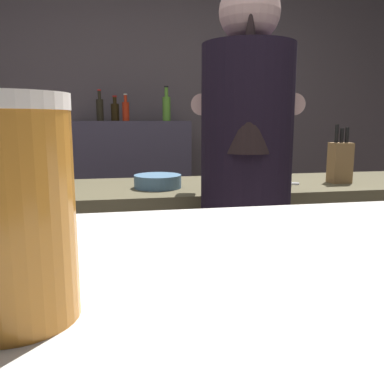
# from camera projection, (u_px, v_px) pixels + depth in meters

# --- Properties ---
(wall_back) EXTENTS (5.20, 0.10, 2.70)m
(wall_back) POSITION_uv_depth(u_px,v_px,m) (149.00, 105.00, 3.47)
(wall_back) COLOR #53484B
(wall_back) RESTS_ON ground
(prep_counter) EXTENTS (2.10, 0.60, 0.92)m
(prep_counter) POSITION_uv_depth(u_px,v_px,m) (246.00, 270.00, 2.11)
(prep_counter) COLOR #4C452F
(prep_counter) RESTS_ON ground
(back_shelf) EXTENTS (0.91, 0.36, 1.22)m
(back_shelf) POSITION_uv_depth(u_px,v_px,m) (133.00, 197.00, 3.30)
(back_shelf) COLOR #393344
(back_shelf) RESTS_ON ground
(bartender) EXTENTS (0.49, 0.55, 1.72)m
(bartender) POSITION_uv_depth(u_px,v_px,m) (246.00, 182.00, 1.54)
(bartender) COLOR #352732
(bartender) RESTS_ON ground
(knife_block) EXTENTS (0.10, 0.08, 0.29)m
(knife_block) POSITION_uv_depth(u_px,v_px,m) (340.00, 162.00, 2.02)
(knife_block) COLOR olive
(knife_block) RESTS_ON prep_counter
(mixing_bowl) EXTENTS (0.22, 0.22, 0.06)m
(mixing_bowl) POSITION_uv_depth(u_px,v_px,m) (158.00, 181.00, 1.89)
(mixing_bowl) COLOR #476A88
(mixing_bowl) RESTS_ON prep_counter
(chefs_knife) EXTENTS (0.24, 0.11, 0.01)m
(chefs_knife) POSITION_uv_depth(u_px,v_px,m) (274.00, 183.00, 2.00)
(chefs_knife) COLOR silver
(chefs_knife) RESTS_ON prep_counter
(pint_glass_near) EXTENTS (0.08, 0.08, 0.15)m
(pint_glass_near) POSITION_uv_depth(u_px,v_px,m) (11.00, 210.00, 0.26)
(pint_glass_near) COLOR #C27628
(pint_glass_near) RESTS_ON bar_counter
(bottle_hot_sauce) EXTENTS (0.05, 0.05, 0.20)m
(bottle_hot_sauce) POSITION_uv_depth(u_px,v_px,m) (126.00, 110.00, 3.10)
(bottle_hot_sauce) COLOR red
(bottle_hot_sauce) RESTS_ON back_shelf
(bottle_soy) EXTENTS (0.06, 0.06, 0.26)m
(bottle_soy) POSITION_uv_depth(u_px,v_px,m) (166.00, 107.00, 3.16)
(bottle_soy) COLOR #568D2C
(bottle_soy) RESTS_ON back_shelf
(bottle_olive_oil) EXTENTS (0.06, 0.06, 0.19)m
(bottle_olive_oil) POSITION_uv_depth(u_px,v_px,m) (115.00, 111.00, 3.17)
(bottle_olive_oil) COLOR black
(bottle_olive_oil) RESTS_ON back_shelf
(bottle_vinegar) EXTENTS (0.05, 0.05, 0.23)m
(bottle_vinegar) POSITION_uv_depth(u_px,v_px,m) (100.00, 109.00, 3.07)
(bottle_vinegar) COLOR black
(bottle_vinegar) RESTS_ON back_shelf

